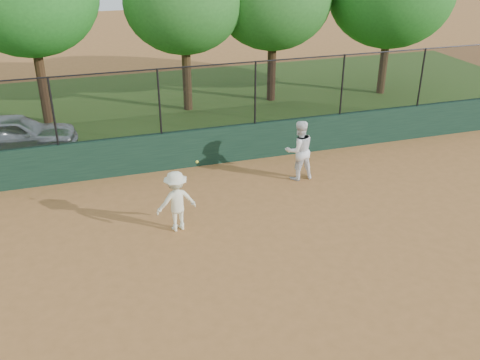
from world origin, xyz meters
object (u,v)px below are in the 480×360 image
object	(u,v)px
parked_car	(14,135)
tree_2	(184,2)
player_main	(176,201)
player_second	(299,150)

from	to	relation	value
parked_car	tree_2	distance (m)	7.95
parked_car	player_main	xyz separation A→B (m)	(4.15, -6.35, 0.10)
player_main	tree_2	world-z (taller)	tree_2
parked_car	player_second	xyz separation A→B (m)	(8.21, -4.53, 0.23)
parked_car	player_second	bearing A→B (deg)	-115.81
player_second	player_main	size ratio (longest dim) A/B	0.93
player_second	player_main	distance (m)	4.45
player_second	parked_car	bearing A→B (deg)	-31.07
player_main	tree_2	distance (m)	10.15
player_main	tree_2	bearing A→B (deg)	75.85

